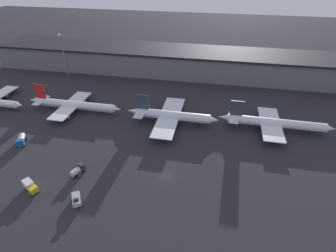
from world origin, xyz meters
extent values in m
plane|color=#26262B|center=(0.00, 0.00, 0.00)|extent=(600.00, 600.00, 0.00)
cube|color=slate|center=(0.00, 91.64, 6.67)|extent=(248.63, 26.60, 13.33)
cube|color=black|center=(0.00, 91.64, 13.93)|extent=(248.63, 28.60, 1.20)
cone|color=white|center=(-76.06, 29.76, 3.10)|extent=(3.94, 3.13, 3.10)
cylinder|color=gray|center=(-92.89, 40.29, 1.55)|extent=(3.60, 1.82, 1.80)
cylinder|color=black|center=(-81.63, 29.79, 0.73)|extent=(0.50, 0.50, 1.47)
cylinder|color=silver|center=(-50.27, 34.70, 3.34)|extent=(39.32, 3.78, 3.52)
cylinder|color=silver|center=(-50.27, 34.70, 2.73)|extent=(37.35, 3.24, 2.99)
cone|color=silver|center=(-29.57, 34.56, 3.34)|extent=(4.25, 3.37, 3.34)
cone|color=silver|center=(-71.15, 34.84, 3.61)|extent=(5.30, 3.03, 2.99)
cube|color=red|center=(-66.78, 34.81, 8.65)|extent=(4.93, 0.43, 7.09)
cube|color=silver|center=(-67.56, 34.81, 3.87)|extent=(3.59, 10.10, 0.24)
cube|color=silver|center=(-52.24, 34.71, 2.90)|extent=(7.93, 28.03, 0.36)
cylinder|color=gray|center=(-51.01, 42.54, 1.69)|extent=(3.88, 1.96, 1.94)
cylinder|color=gray|center=(-51.11, 26.87, 1.69)|extent=(3.88, 1.96, 1.94)
cylinder|color=black|center=(-36.52, 34.61, 0.79)|extent=(0.50, 0.50, 1.58)
cylinder|color=black|center=(-52.23, 36.12, 0.79)|extent=(0.50, 0.50, 1.58)
cylinder|color=black|center=(-52.25, 33.30, 0.79)|extent=(0.50, 0.50, 1.58)
cylinder|color=silver|center=(-3.17, 32.87, 3.80)|extent=(32.16, 4.22, 4.00)
cylinder|color=#333842|center=(-3.17, 32.87, 3.10)|extent=(30.55, 3.60, 3.40)
cone|color=silver|center=(14.10, 32.76, 3.80)|extent=(4.83, 3.83, 3.80)
cone|color=silver|center=(-20.63, 32.99, 4.10)|extent=(6.03, 3.44, 3.40)
cube|color=#333842|center=(-16.66, 32.96, 9.15)|extent=(5.61, 0.44, 6.68)
cube|color=silver|center=(-17.30, 32.97, 4.40)|extent=(4.09, 12.40, 0.24)
cube|color=silver|center=(-4.77, 32.88, 3.30)|extent=(9.03, 34.44, 0.36)
cylinder|color=gray|center=(-3.74, 42.50, 1.95)|extent=(4.42, 2.23, 2.20)
cylinder|color=gray|center=(-3.87, 23.25, 1.95)|extent=(4.42, 2.23, 2.20)
cylinder|color=black|center=(8.08, 32.80, 0.90)|extent=(0.50, 0.50, 1.80)
cylinder|color=black|center=(-4.76, 34.49, 0.90)|extent=(0.50, 0.50, 1.80)
cylinder|color=black|center=(-4.78, 31.28, 0.90)|extent=(0.50, 0.50, 1.80)
cylinder|color=silver|center=(39.81, 35.58, 3.59)|extent=(39.25, 4.04, 3.78)
cylinder|color=#333842|center=(39.81, 35.58, 2.93)|extent=(37.29, 3.46, 3.21)
cone|color=silver|center=(60.55, 35.45, 3.59)|extent=(4.56, 3.62, 3.59)
cone|color=silver|center=(18.87, 35.72, 3.88)|extent=(5.69, 3.25, 3.21)
cube|color=#333842|center=(23.33, 35.69, 8.81)|extent=(5.30, 0.44, 6.66)
cube|color=silver|center=(22.55, 35.70, 4.16)|extent=(3.84, 9.68, 0.24)
cube|color=silver|center=(37.85, 35.60, 3.12)|extent=(8.50, 26.86, 0.36)
cylinder|color=gray|center=(39.07, 43.09, 1.83)|extent=(4.17, 2.11, 2.08)
cylinder|color=gray|center=(38.97, 28.08, 1.83)|extent=(4.17, 2.11, 2.08)
cylinder|color=black|center=(53.54, 35.49, 0.85)|extent=(0.50, 0.50, 1.70)
cylinder|color=black|center=(37.86, 37.11, 0.85)|extent=(0.50, 0.50, 1.70)
cylinder|color=black|center=(37.84, 34.08, 0.85)|extent=(0.50, 0.50, 1.70)
cube|color=gold|center=(-38.02, -15.32, 1.64)|extent=(2.66, 2.90, 1.85)
cube|color=silver|center=(-40.80, -13.80, 1.95)|extent=(4.31, 3.79, 2.46)
cylinder|color=black|center=(-37.75, -14.47, 0.45)|extent=(1.07, 0.94, 0.90)
cylinder|color=black|center=(-38.59, -16.01, 0.45)|extent=(1.07, 0.94, 0.90)
cylinder|color=black|center=(-41.05, -12.67, 0.45)|extent=(1.07, 0.94, 0.90)
cylinder|color=black|center=(-41.89, -14.21, 0.45)|extent=(1.07, 0.94, 0.90)
cube|color=#195199|center=(-57.49, 4.96, 1.94)|extent=(3.12, 2.85, 2.45)
cylinder|color=#B7B7BC|center=(-59.15, 7.97, 1.87)|extent=(3.98, 4.68, 2.29)
cylinder|color=black|center=(-56.78, 5.65, 0.45)|extent=(0.99, 1.10, 0.90)
cylinder|color=black|center=(-58.46, 4.73, 0.45)|extent=(0.99, 1.10, 0.90)
cylinder|color=black|center=(-58.82, 9.34, 0.45)|extent=(0.99, 1.10, 0.90)
cylinder|color=black|center=(-60.49, 8.42, 0.45)|extent=(0.99, 1.10, 0.90)
cube|color=#282D38|center=(-28.30, -3.08, 1.89)|extent=(2.62, 2.15, 2.35)
cylinder|color=#B7B7BC|center=(-29.23, -5.64, 1.73)|extent=(3.02, 3.73, 2.03)
cylinder|color=black|center=(-29.16, -2.99, 0.45)|extent=(0.84, 1.04, 0.90)
cylinder|color=black|center=(-27.58, -3.57, 0.45)|extent=(0.84, 1.04, 0.90)
cylinder|color=black|center=(-30.31, -6.12, 0.45)|extent=(0.84, 1.04, 0.90)
cylinder|color=black|center=(-28.72, -6.70, 0.45)|extent=(0.84, 1.04, 0.90)
cube|color=#9EA3A8|center=(-23.52, -16.08, 1.37)|extent=(4.63, 5.66, 1.30)
cube|color=black|center=(-22.84, -17.21, 2.42)|extent=(1.70, 1.41, 0.80)
cylinder|color=black|center=(-21.93, -17.09, 0.45)|extent=(0.94, 1.06, 0.90)
cylinder|color=black|center=(-23.36, -17.95, 0.45)|extent=(0.94, 1.06, 0.90)
cylinder|color=black|center=(-23.67, -14.20, 0.45)|extent=(0.94, 1.06, 0.90)
cylinder|color=black|center=(-25.10, -15.07, 0.45)|extent=(0.94, 1.06, 0.90)
cylinder|color=slate|center=(-75.67, 73.61, 11.90)|extent=(0.70, 0.70, 23.80)
sphere|color=beige|center=(-75.67, 73.61, 24.40)|extent=(1.80, 1.80, 1.80)
camera|label=1|loc=(13.39, -62.93, 62.06)|focal=28.00mm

